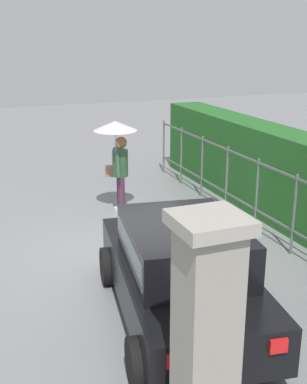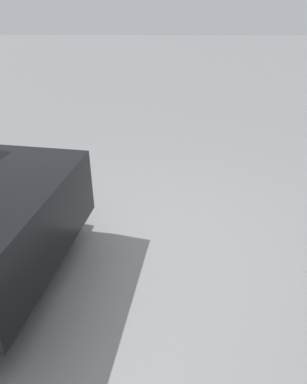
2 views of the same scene
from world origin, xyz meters
TOP-DOWN VIEW (x-y plane):
  - ground_plane at (0.00, 0.00)m, footprint 40.00×40.00m
  - car at (2.37, -0.16)m, footprint 3.92×2.32m
  - pedestrian at (-2.08, 0.37)m, footprint 0.92×0.92m
  - gate_pillar at (4.54, -0.91)m, footprint 0.60×0.60m
  - fence_section at (-0.11, 2.63)m, footprint 9.65×0.05m
  - hedge_row at (-0.11, 3.50)m, footprint 10.60×0.90m

SIDE VIEW (x-z plane):
  - ground_plane at x=0.00m, z-range 0.00..0.00m
  - car at x=2.37m, z-range 0.06..1.54m
  - fence_section at x=-0.11m, z-range 0.08..1.58m
  - hedge_row at x=-0.11m, z-range 0.00..1.90m
  - gate_pillar at x=4.54m, z-range 0.03..2.45m
  - pedestrian at x=-2.08m, z-range 0.47..2.54m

